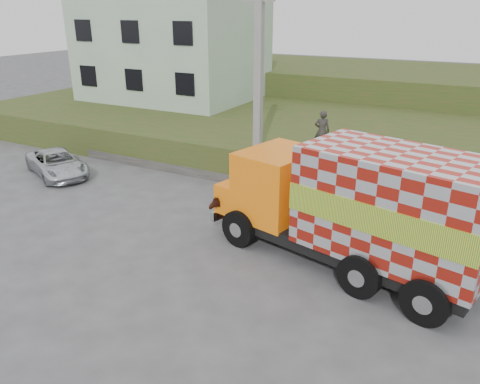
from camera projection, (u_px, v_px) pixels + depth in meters
The scene contains 10 objects.
ground at pixel (224, 230), 15.62m from camera, with size 120.00×120.00×0.00m, color #474749.
embankment at pixel (322, 139), 23.56m from camera, with size 40.00×12.00×1.50m, color #2A4A18.
embankment_far at pixel (378, 90), 33.14m from camera, with size 40.00×12.00×3.00m, color #2A4A18.
retaining_strip at pixel (232, 178), 19.87m from camera, with size 16.00×0.50×0.40m, color #595651.
building at pixel (174, 49), 29.44m from camera, with size 10.00×8.00×6.00m, color #A6BDA2.
utility_pole at pixel (258, 86), 18.34m from camera, with size 1.20×0.30×8.00m.
cargo_truck at pixel (357, 207), 12.81m from camera, with size 8.43×4.40×3.59m.
cow at pixel (225, 208), 15.67m from camera, with size 0.72×1.58×1.34m, color #361A0D.
suv at pixel (57, 163), 20.59m from camera, with size 1.83×3.98×1.11m, color silver.
pedestrian at pixel (322, 131), 18.74m from camera, with size 0.61×0.40×1.66m, color #302C2A.
Camera 1 is at (7.08, -12.16, 6.94)m, focal length 35.00 mm.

